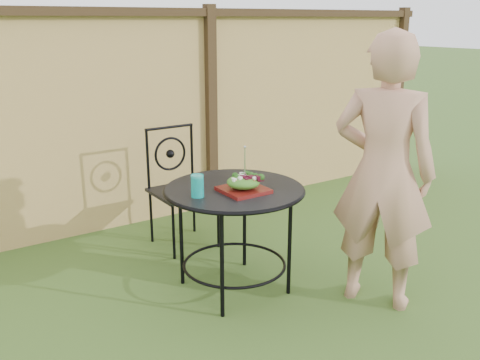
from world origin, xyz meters
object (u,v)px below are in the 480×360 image
Objects in this scene: patio_table at (234,208)px; salad_plate at (243,190)px; diner at (383,173)px; patio_chair at (180,184)px.

salad_plate reaches higher than patio_table.
patio_table is at bearing 16.06° from diner.
diner is at bearing -37.88° from salad_plate.
diner is at bearing -68.51° from patio_chair.
salad_plate is (0.00, -0.10, 0.15)m from patio_table.
patio_table is 0.53× the size of diner.
patio_table is 3.42× the size of salad_plate.
patio_table is 0.92m from patio_chair.
patio_chair is 0.55× the size of diner.
patio_table is 0.97m from diner.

